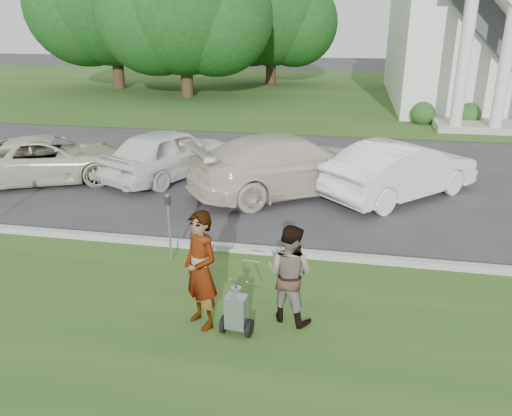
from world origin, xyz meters
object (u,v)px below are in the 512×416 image
(parking_meter_near, at_px, (169,221))
(person_right, at_px, (289,274))
(car_a, at_px, (49,159))
(car_c, at_px, (289,164))
(car_d, at_px, (401,170))
(tree_far, at_px, (112,2))
(car_b, at_px, (170,153))
(person_left, at_px, (201,271))
(tree_left, at_px, (183,10))
(tree_back, at_px, (271,17))
(striping_cart, at_px, (237,312))

(parking_meter_near, bearing_deg, person_right, -31.89)
(car_a, bearing_deg, car_c, -112.14)
(car_d, bearing_deg, tree_far, -4.39)
(car_a, relative_size, car_b, 1.07)
(tree_far, height_order, parking_meter_near, tree_far)
(person_left, xyz_separation_m, car_c, (0.48, 6.67, -0.13))
(car_a, bearing_deg, parking_meter_near, -153.99)
(tree_left, relative_size, car_b, 2.38)
(tree_back, height_order, parking_meter_near, tree_back)
(car_b, bearing_deg, parking_meter_near, 134.23)
(tree_far, xyz_separation_m, car_d, (17.68, -20.23, -4.93))
(tree_back, height_order, car_c, tree_back)
(striping_cart, bearing_deg, person_right, 42.55)
(car_d, bearing_deg, car_c, 48.33)
(car_d, bearing_deg, car_b, 39.48)
(tree_far, relative_size, person_right, 7.24)
(tree_back, distance_m, car_d, 26.67)
(person_right, bearing_deg, person_left, 38.05)
(person_right, height_order, car_c, car_c)
(person_right, relative_size, car_b, 0.36)
(tree_far, bearing_deg, tree_back, 26.56)
(tree_far, xyz_separation_m, striping_cart, (14.78, -27.25, -5.32))
(person_right, height_order, parking_meter_near, person_right)
(tree_far, bearing_deg, car_d, -48.86)
(striping_cart, xyz_separation_m, car_a, (-7.16, 6.52, 0.29))
(person_left, distance_m, parking_meter_near, 2.33)
(person_left, distance_m, car_d, 7.71)
(car_b, bearing_deg, car_a, 42.07)
(tree_left, relative_size, tree_far, 0.91)
(tree_left, distance_m, parking_meter_near, 23.58)
(tree_far, bearing_deg, striping_cart, -61.52)
(car_b, height_order, car_c, car_c)
(parking_meter_near, distance_m, car_b, 5.83)
(tree_back, xyz_separation_m, person_left, (4.19, -32.11, -3.79))
(tree_back, distance_m, car_b, 24.98)
(striping_cart, bearing_deg, car_d, 73.28)
(person_right, bearing_deg, tree_back, -59.22)
(tree_left, height_order, striping_cart, tree_left)
(car_d, bearing_deg, car_a, 47.27)
(person_right, distance_m, parking_meter_near, 2.99)
(tree_far, xyz_separation_m, car_a, (7.62, -20.72, -5.03))
(tree_left, bearing_deg, car_d, -55.88)
(parking_meter_near, relative_size, car_b, 0.31)
(tree_back, xyz_separation_m, person_right, (5.49, -31.71, -3.92))
(tree_back, distance_m, person_left, 32.60)
(tree_left, xyz_separation_m, car_d, (11.67, -17.23, -4.35))
(person_right, xyz_separation_m, parking_meter_near, (-2.53, 1.58, 0.08))
(tree_back, xyz_separation_m, parking_meter_near, (2.96, -30.13, -3.84))
(tree_far, xyz_separation_m, car_c, (14.68, -20.43, -4.88))
(tree_back, bearing_deg, tree_left, -116.57)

